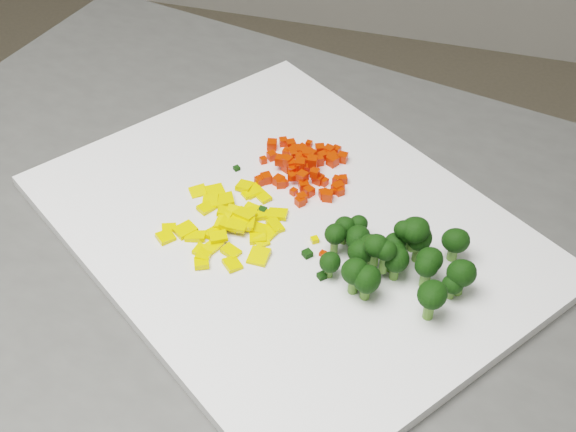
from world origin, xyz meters
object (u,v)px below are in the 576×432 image
(cutting_board, at_px, (288,228))
(carrot_pile, at_px, (300,163))
(pepper_pile, at_px, (222,220))
(broccoli_pile, at_px, (396,248))

(cutting_board, bearing_deg, carrot_pile, 96.70)
(pepper_pile, distance_m, broccoli_pile, 0.18)
(cutting_board, bearing_deg, pepper_pile, -160.57)
(carrot_pile, height_order, pepper_pile, carrot_pile)
(cutting_board, relative_size, carrot_pile, 4.50)
(cutting_board, height_order, broccoli_pile, broccoli_pile)
(cutting_board, xyz_separation_m, broccoli_pile, (0.11, -0.03, 0.04))
(pepper_pile, bearing_deg, carrot_pile, 62.56)
(pepper_pile, relative_size, broccoli_pile, 0.97)
(carrot_pile, distance_m, pepper_pile, 0.11)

